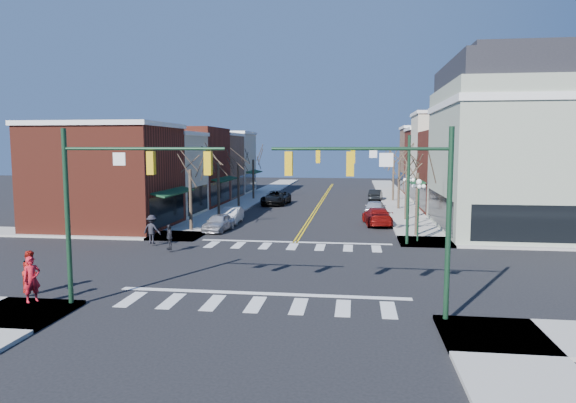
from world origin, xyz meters
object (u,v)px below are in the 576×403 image
at_px(pedestrian_red_b, 31,271).
at_px(lamppost_midblock, 409,191).
at_px(victorian_corner, 523,144).
at_px(car_right_near, 377,216).
at_px(pedestrian_dark_b, 152,229).
at_px(lamppost_corner, 418,199).
at_px(car_right_mid, 375,208).
at_px(car_left_near, 219,222).
at_px(pedestrian_red_a, 32,279).
at_px(pedestrian_dark_a, 169,237).
at_px(car_left_far, 276,198).
at_px(car_right_far, 375,195).
at_px(car_left_mid, 232,215).

bearing_deg(pedestrian_red_b, lamppost_midblock, -45.97).
relative_size(victorian_corner, car_right_near, 2.81).
xyz_separation_m(victorian_corner, pedestrian_dark_b, (-25.64, -9.26, -5.56)).
bearing_deg(lamppost_corner, car_right_mid, 100.53).
bearing_deg(lamppost_corner, car_right_near, 107.10).
height_order(lamppost_corner, car_left_near, lamppost_corner).
height_order(pedestrian_red_a, pedestrian_dark_a, pedestrian_red_a).
bearing_deg(lamppost_midblock, car_left_far, 131.14).
bearing_deg(car_left_far, lamppost_corner, -54.83).
xyz_separation_m(car_left_near, pedestrian_red_b, (-3.60, -17.68, 0.39)).
height_order(lamppost_midblock, car_right_far, lamppost_midblock).
bearing_deg(car_left_near, pedestrian_red_b, -95.89).
distance_m(car_left_near, car_right_near, 13.08).
height_order(car_right_near, pedestrian_dark_a, pedestrian_dark_a).
distance_m(car_left_mid, pedestrian_red_a, 23.40).
bearing_deg(car_right_near, car_right_mid, -95.99).
bearing_deg(pedestrian_dark_b, car_left_far, -89.35).
height_order(lamppost_midblock, car_left_near, lamppost_midblock).
bearing_deg(pedestrian_red_a, car_right_far, 16.11).
bearing_deg(car_left_mid, pedestrian_dark_b, -107.03).
xyz_separation_m(car_right_mid, pedestrian_red_a, (-14.86, -28.74, 0.30)).
distance_m(victorian_corner, car_left_far, 26.92).
height_order(pedestrian_dark_a, pedestrian_dark_b, pedestrian_dark_b).
distance_m(car_left_mid, car_left_far, 14.21).
bearing_deg(pedestrian_red_b, lamppost_corner, -56.45).
xyz_separation_m(lamppost_midblock, pedestrian_red_b, (-18.20, -21.11, -1.90)).
distance_m(car_left_mid, pedestrian_dark_a, 12.30).
bearing_deg(car_right_mid, car_left_far, -32.76).
height_order(car_right_near, pedestrian_red_b, pedestrian_red_b).
height_order(car_left_far, pedestrian_dark_b, pedestrian_dark_b).
bearing_deg(pedestrian_dark_b, lamppost_corner, -158.73).
bearing_deg(car_left_mid, pedestrian_red_b, -101.79).
bearing_deg(victorian_corner, car_right_far, 115.13).
relative_size(victorian_corner, pedestrian_dark_b, 7.53).
height_order(car_left_near, car_right_mid, car_right_mid).
height_order(victorian_corner, pedestrian_dark_a, victorian_corner).
bearing_deg(lamppost_midblock, car_right_far, 94.89).
bearing_deg(pedestrian_dark_b, lamppost_midblock, -140.00).
xyz_separation_m(pedestrian_dark_a, pedestrian_dark_b, (-1.84, 1.75, 0.16)).
distance_m(lamppost_corner, car_left_far, 25.12).
bearing_deg(victorian_corner, pedestrian_dark_b, -160.14).
bearing_deg(lamppost_corner, pedestrian_dark_a, -162.09).
bearing_deg(pedestrian_dark_a, car_left_mid, 139.47).
xyz_separation_m(car_right_far, pedestrian_dark_a, (-13.70, -32.54, 0.27)).
height_order(car_left_mid, car_left_far, car_left_far).
relative_size(car_right_mid, car_right_far, 1.15).
bearing_deg(car_left_mid, car_right_near, -0.21).
bearing_deg(pedestrian_dark_b, pedestrian_red_a, 101.09).
xyz_separation_m(car_right_mid, car_right_far, (0.57, 14.78, -0.13)).
xyz_separation_m(victorian_corner, pedestrian_red_b, (-26.50, -20.61, -5.59)).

